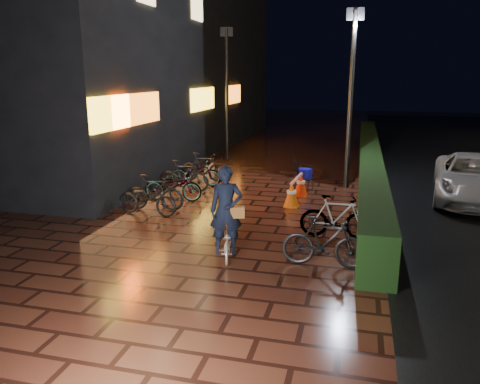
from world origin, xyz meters
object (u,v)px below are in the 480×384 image
(van, at_px, (476,178))
(traffic_barrier, at_px, (296,189))
(cyclist, at_px, (227,224))
(cart_assembly, at_px, (304,174))

(van, bearing_deg, traffic_barrier, -157.44)
(traffic_barrier, bearing_deg, cyclist, -99.26)
(traffic_barrier, bearing_deg, cart_assembly, 87.84)
(traffic_barrier, height_order, cart_assembly, cart_assembly)
(cyclist, distance_m, traffic_barrier, 4.78)
(traffic_barrier, distance_m, cart_assembly, 1.37)
(cyclist, xyz_separation_m, cart_assembly, (0.82, 6.07, -0.19))
(van, relative_size, cart_assembly, 4.75)
(van, xyz_separation_m, cyclist, (-5.79, -6.01, 0.04))
(van, relative_size, traffic_barrier, 2.74)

